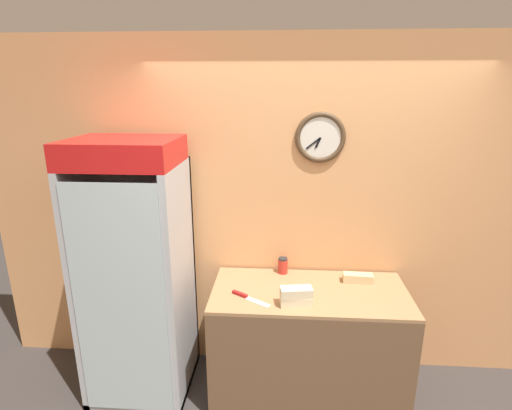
{
  "coord_description": "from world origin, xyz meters",
  "views": [
    {
      "loc": [
        -0.21,
        -1.76,
        2.32
      ],
      "look_at": [
        -0.4,
        0.97,
        1.51
      ],
      "focal_mm": 28.0,
      "sensor_mm": 36.0,
      "label": 1
    }
  ],
  "objects_px": {
    "sandwich_stack_middle": "(296,292)",
    "condiment_jar": "(283,266)",
    "sandwich_stack_bottom": "(296,301)",
    "sandwich_flat_left": "(358,278)",
    "beverage_cooler": "(138,258)",
    "chefs_knife": "(245,297)"
  },
  "relations": [
    {
      "from": "sandwich_stack_middle",
      "to": "sandwich_stack_bottom",
      "type": "bearing_deg",
      "value": 0.0
    },
    {
      "from": "beverage_cooler",
      "to": "chefs_knife",
      "type": "xyz_separation_m",
      "value": [
        0.83,
        -0.18,
        -0.19
      ]
    },
    {
      "from": "sandwich_stack_bottom",
      "to": "condiment_jar",
      "type": "relative_size",
      "value": 1.77
    },
    {
      "from": "sandwich_stack_middle",
      "to": "beverage_cooler",
      "type": "bearing_deg",
      "value": 167.74
    },
    {
      "from": "sandwich_flat_left",
      "to": "chefs_knife",
      "type": "bearing_deg",
      "value": -160.58
    },
    {
      "from": "beverage_cooler",
      "to": "sandwich_flat_left",
      "type": "bearing_deg",
      "value": 3.9
    },
    {
      "from": "beverage_cooler",
      "to": "sandwich_stack_middle",
      "type": "distance_m",
      "value": 1.22
    },
    {
      "from": "sandwich_stack_middle",
      "to": "condiment_jar",
      "type": "relative_size",
      "value": 1.78
    },
    {
      "from": "sandwich_stack_bottom",
      "to": "sandwich_stack_middle",
      "type": "xyz_separation_m",
      "value": [
        0.0,
        0.0,
        0.07
      ]
    },
    {
      "from": "chefs_knife",
      "to": "beverage_cooler",
      "type": "bearing_deg",
      "value": 167.74
    },
    {
      "from": "condiment_jar",
      "to": "sandwich_stack_bottom",
      "type": "bearing_deg",
      "value": -79.25
    },
    {
      "from": "sandwich_flat_left",
      "to": "chefs_knife",
      "type": "xyz_separation_m",
      "value": [
        -0.84,
        -0.3,
        -0.03
      ]
    },
    {
      "from": "sandwich_stack_bottom",
      "to": "sandwich_flat_left",
      "type": "xyz_separation_m",
      "value": [
        0.48,
        0.37,
        0.0
      ]
    },
    {
      "from": "chefs_knife",
      "to": "condiment_jar",
      "type": "bearing_deg",
      "value": 57.6
    },
    {
      "from": "sandwich_flat_left",
      "to": "sandwich_stack_bottom",
      "type": "bearing_deg",
      "value": -142.3
    },
    {
      "from": "beverage_cooler",
      "to": "condiment_jar",
      "type": "height_order",
      "value": "beverage_cooler"
    },
    {
      "from": "sandwich_stack_middle",
      "to": "chefs_knife",
      "type": "relative_size",
      "value": 0.79
    },
    {
      "from": "sandwich_stack_bottom",
      "to": "sandwich_stack_middle",
      "type": "relative_size",
      "value": 0.99
    },
    {
      "from": "sandwich_stack_bottom",
      "to": "chefs_knife",
      "type": "bearing_deg",
      "value": 167.73
    },
    {
      "from": "sandwich_stack_bottom",
      "to": "sandwich_stack_middle",
      "type": "height_order",
      "value": "sandwich_stack_middle"
    },
    {
      "from": "sandwich_stack_middle",
      "to": "sandwich_flat_left",
      "type": "distance_m",
      "value": 0.61
    },
    {
      "from": "sandwich_flat_left",
      "to": "chefs_knife",
      "type": "distance_m",
      "value": 0.89
    }
  ]
}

